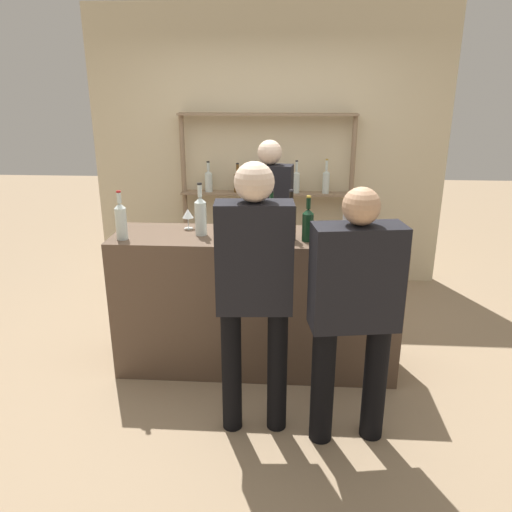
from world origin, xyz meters
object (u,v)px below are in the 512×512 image
(ice_bucket, at_px, (356,220))
(customer_right, at_px, (354,304))
(counter_bottle_2, at_px, (201,215))
(customer_center, at_px, (254,282))
(wine_glass, at_px, (188,214))
(counter_bottle_5, at_px, (291,220))
(counter_bottle_1, at_px, (121,220))
(counter_bottle_0, at_px, (247,218))
(server_behind_counter, at_px, (269,215))
(cork_jar, at_px, (228,227))
(counter_bottle_3, at_px, (271,217))
(counter_bottle_4, at_px, (308,224))

(ice_bucket, bearing_deg, customer_right, -96.14)
(counter_bottle_2, relative_size, customer_center, 0.22)
(wine_glass, xyz_separation_m, ice_bucket, (1.20, -0.13, 0.01))
(counter_bottle_5, distance_m, customer_right, 0.86)
(ice_bucket, distance_m, customer_right, 0.86)
(customer_center, bearing_deg, counter_bottle_1, 54.14)
(counter_bottle_0, distance_m, server_behind_counter, 0.97)
(wine_glass, relative_size, server_behind_counter, 0.09)
(cork_jar, bearing_deg, server_behind_counter, 76.20)
(ice_bucket, xyz_separation_m, cork_jar, (-0.88, -0.08, -0.05))
(counter_bottle_3, relative_size, wine_glass, 2.06)
(wine_glass, xyz_separation_m, server_behind_counter, (0.57, 0.79, -0.20))
(wine_glass, height_order, ice_bucket, ice_bucket)
(cork_jar, bearing_deg, counter_bottle_3, 26.07)
(counter_bottle_2, relative_size, counter_bottle_4, 1.19)
(counter_bottle_3, height_order, cork_jar, counter_bottle_3)
(cork_jar, bearing_deg, ice_bucket, 5.47)
(counter_bottle_4, height_order, customer_right, customer_right)
(ice_bucket, height_order, cork_jar, ice_bucket)
(counter_bottle_3, distance_m, cork_jar, 0.33)
(counter_bottle_0, xyz_separation_m, wine_glass, (-0.45, 0.15, -0.02))
(counter_bottle_5, bearing_deg, ice_bucket, 11.78)
(counter_bottle_1, bearing_deg, counter_bottle_0, 9.77)
(counter_bottle_1, bearing_deg, counter_bottle_3, 12.31)
(counter_bottle_2, height_order, ice_bucket, counter_bottle_2)
(server_behind_counter, bearing_deg, counter_bottle_3, 11.64)
(counter_bottle_2, relative_size, wine_glass, 2.49)
(counter_bottle_2, bearing_deg, customer_center, -59.76)
(counter_bottle_4, relative_size, ice_bucket, 1.28)
(counter_bottle_0, xyz_separation_m, counter_bottle_1, (-0.85, -0.15, 0.01))
(counter_bottle_4, bearing_deg, counter_bottle_5, 167.06)
(counter_bottle_3, xyz_separation_m, cork_jar, (-0.30, -0.14, -0.04))
(counter_bottle_1, relative_size, counter_bottle_5, 0.98)
(counter_bottle_1, bearing_deg, wine_glass, 36.09)
(counter_bottle_4, bearing_deg, cork_jar, 176.33)
(counter_bottle_2, bearing_deg, customer_right, -38.54)
(counter_bottle_0, distance_m, counter_bottle_5, 0.32)
(wine_glass, relative_size, customer_center, 0.09)
(ice_bucket, relative_size, customer_center, 0.15)
(counter_bottle_3, bearing_deg, wine_glass, 173.40)
(counter_bottle_1, relative_size, cork_jar, 2.20)
(ice_bucket, xyz_separation_m, customer_right, (-0.09, -0.81, -0.27))
(counter_bottle_3, distance_m, server_behind_counter, 0.89)
(ice_bucket, bearing_deg, cork_jar, -174.53)
(customer_right, bearing_deg, server_behind_counter, 8.66)
(counter_bottle_1, relative_size, server_behind_counter, 0.21)
(counter_bottle_3, relative_size, counter_bottle_4, 0.98)
(counter_bottle_0, bearing_deg, counter_bottle_1, -170.23)
(counter_bottle_2, bearing_deg, ice_bucket, 1.30)
(counter_bottle_1, distance_m, counter_bottle_2, 0.54)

